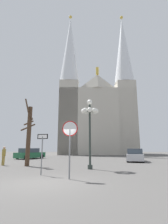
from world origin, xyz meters
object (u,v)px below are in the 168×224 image
object	(u,v)px
stop_sign	(70,137)
one_way_arrow_sign	(42,148)
parked_car_far_green	(30,154)
cathedral	(96,111)
pedestrian_walking	(4,154)
parked_car_near_silver	(135,155)
bare_tree	(29,134)
street_lamp	(90,118)

from	to	relation	value
stop_sign	one_way_arrow_sign	xyz separation A→B (m)	(-1.80, 1.31, -0.55)
parked_car_far_green	stop_sign	bearing A→B (deg)	-64.83
cathedral	one_way_arrow_sign	world-z (taller)	cathedral
parked_car_far_green	pedestrian_walking	size ratio (longest dim) A/B	2.79
parked_car_near_silver	pedestrian_walking	distance (m)	13.79
parked_car_near_silver	stop_sign	bearing A→B (deg)	-117.78
bare_tree	pedestrian_walking	size ratio (longest dim) A/B	3.61
parked_car_far_green	bare_tree	bearing A→B (deg)	-72.21
stop_sign	one_way_arrow_sign	world-z (taller)	stop_sign
cathedral	parked_car_near_silver	xyz separation A→B (m)	(3.57, -22.63, -9.97)
parked_car_near_silver	street_lamp	bearing A→B (deg)	-124.50
street_lamp	bare_tree	bearing A→B (deg)	160.28
cathedral	pedestrian_walking	world-z (taller)	cathedral
one_way_arrow_sign	pedestrian_walking	bearing A→B (deg)	132.40
one_way_arrow_sign	street_lamp	bearing A→B (deg)	45.80
stop_sign	pedestrian_walking	xyz separation A→B (m)	(-6.73, 6.71, -1.09)
street_lamp	bare_tree	distance (m)	5.85
pedestrian_walking	bare_tree	bearing A→B (deg)	-13.25
stop_sign	street_lamp	world-z (taller)	street_lamp
street_lamp	one_way_arrow_sign	bearing A→B (deg)	-134.20
cathedral	parked_car_far_green	world-z (taller)	cathedral
bare_tree	parked_car_far_green	world-z (taller)	bare_tree
stop_sign	one_way_arrow_sign	bearing A→B (deg)	143.97
bare_tree	parked_car_near_silver	world-z (taller)	bare_tree
street_lamp	parked_car_far_green	world-z (taller)	street_lamp
parked_car_far_green	street_lamp	bearing A→B (deg)	-54.15
stop_sign	pedestrian_walking	size ratio (longest dim) A/B	1.79
one_way_arrow_sign	bare_tree	bearing A→B (deg)	118.06
street_lamp	bare_tree	xyz separation A→B (m)	(-5.41, 1.94, -1.07)
one_way_arrow_sign	parked_car_near_silver	xyz separation A→B (m)	(7.93, 10.34, -0.86)
street_lamp	parked_car_near_silver	distance (m)	9.55
one_way_arrow_sign	parked_car_near_silver	size ratio (longest dim) A/B	0.54
cathedral	street_lamp	bearing A→B (deg)	-92.93
pedestrian_walking	parked_car_far_green	bearing A→B (deg)	95.19
cathedral	bare_tree	distance (m)	30.02
street_lamp	pedestrian_walking	world-z (taller)	street_lamp
cathedral	one_way_arrow_sign	size ratio (longest dim) A/B	15.09
cathedral	street_lamp	size ratio (longest dim) A/B	6.73
stop_sign	cathedral	bearing A→B (deg)	85.72
cathedral	stop_sign	world-z (taller)	cathedral
one_way_arrow_sign	pedestrian_walking	xyz separation A→B (m)	(-4.93, 5.40, -0.54)
one_way_arrow_sign	parked_car_far_green	size ratio (longest dim) A/B	0.51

